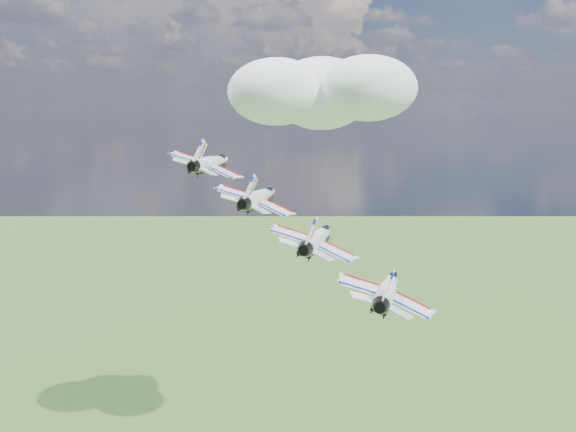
# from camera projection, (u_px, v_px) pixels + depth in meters

# --- Properties ---
(cloud_far) EXTENTS (62.39, 49.02, 24.51)m
(cloud_far) POSITION_uv_depth(u_px,v_px,m) (319.00, 82.00, 256.58)
(cloud_far) COLOR white
(jet_0) EXTENTS (12.94, 15.95, 7.11)m
(jet_0) POSITION_uv_depth(u_px,v_px,m) (212.00, 162.00, 86.84)
(jet_0) COLOR silver
(jet_1) EXTENTS (12.94, 15.95, 7.11)m
(jet_1) POSITION_uv_depth(u_px,v_px,m) (260.00, 196.00, 79.73)
(jet_1) COLOR silver
(jet_2) EXTENTS (12.94, 15.95, 7.11)m
(jet_2) POSITION_uv_depth(u_px,v_px,m) (318.00, 238.00, 72.62)
(jet_2) COLOR white
(jet_3) EXTENTS (12.94, 15.95, 7.11)m
(jet_3) POSITION_uv_depth(u_px,v_px,m) (388.00, 288.00, 65.51)
(jet_3) COLOR white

